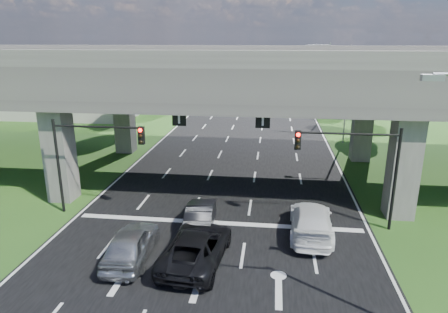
% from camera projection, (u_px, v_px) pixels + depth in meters
% --- Properties ---
extents(ground, '(160.00, 160.00, 0.00)m').
position_uv_depth(ground, '(208.00, 253.00, 20.57)').
color(ground, '#214516').
rests_on(ground, ground).
extents(road, '(18.00, 120.00, 0.03)m').
position_uv_depth(road, '(229.00, 185.00, 30.07)').
color(road, black).
rests_on(road, ground).
extents(overpass, '(80.00, 15.00, 10.00)m').
position_uv_depth(overpass, '(233.00, 76.00, 29.71)').
color(overpass, '#393734').
rests_on(overpass, ground).
extents(warehouse, '(20.00, 10.00, 4.00)m').
position_uv_depth(warehouse, '(66.00, 101.00, 56.35)').
color(warehouse, '#9E9E99').
rests_on(warehouse, ground).
extents(signal_right, '(5.76, 0.54, 6.00)m').
position_uv_depth(signal_right, '(357.00, 159.00, 22.19)').
color(signal_right, black).
rests_on(signal_right, ground).
extents(signal_left, '(5.76, 0.54, 6.00)m').
position_uv_depth(signal_left, '(90.00, 150.00, 24.05)').
color(signal_left, black).
rests_on(signal_left, ground).
extents(streetlight_far, '(3.38, 0.25, 10.00)m').
position_uv_depth(streetlight_far, '(344.00, 87.00, 40.51)').
color(streetlight_far, gray).
rests_on(streetlight_far, ground).
extents(streetlight_beyond, '(3.38, 0.25, 10.00)m').
position_uv_depth(streetlight_beyond, '(325.00, 73.00, 55.72)').
color(streetlight_beyond, gray).
rests_on(streetlight_beyond, ground).
extents(tree_left_near, '(4.50, 4.50, 7.80)m').
position_uv_depth(tree_left_near, '(124.00, 91.00, 45.56)').
color(tree_left_near, black).
rests_on(tree_left_near, ground).
extents(tree_left_mid, '(3.91, 3.90, 6.76)m').
position_uv_depth(tree_left_mid, '(124.00, 88.00, 53.71)').
color(tree_left_mid, black).
rests_on(tree_left_mid, ground).
extents(tree_left_far, '(4.80, 4.80, 8.32)m').
position_uv_depth(tree_left_far, '(168.00, 75.00, 60.56)').
color(tree_left_far, black).
rests_on(tree_left_far, ground).
extents(tree_right_near, '(4.20, 4.20, 7.28)m').
position_uv_depth(tree_right_near, '(364.00, 95.00, 44.36)').
color(tree_right_near, black).
rests_on(tree_right_near, ground).
extents(tree_right_mid, '(3.91, 3.90, 6.76)m').
position_uv_depth(tree_right_mid, '(375.00, 90.00, 51.70)').
color(tree_right_mid, black).
rests_on(tree_right_mid, ground).
extents(tree_right_far, '(4.50, 4.50, 7.80)m').
position_uv_depth(tree_right_far, '(335.00, 78.00, 59.59)').
color(tree_right_far, black).
rests_on(tree_right_far, ground).
extents(car_silver, '(2.23, 5.03, 1.68)m').
position_uv_depth(car_silver, '(131.00, 244.00, 19.77)').
color(car_silver, '#A6A8AD').
rests_on(car_silver, road).
extents(car_dark, '(1.88, 4.55, 1.47)m').
position_uv_depth(car_dark, '(201.00, 214.00, 23.31)').
color(car_dark, black).
rests_on(car_dark, road).
extents(car_white, '(2.55, 5.76, 1.64)m').
position_uv_depth(car_white, '(311.00, 221.00, 22.25)').
color(car_white, white).
rests_on(car_white, road).
extents(car_trailing, '(3.19, 6.03, 1.62)m').
position_uv_depth(car_trailing, '(196.00, 247.00, 19.55)').
color(car_trailing, black).
rests_on(car_trailing, road).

